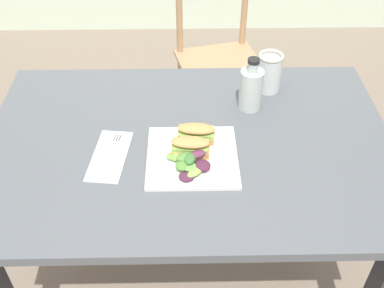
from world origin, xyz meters
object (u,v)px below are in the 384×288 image
Objects in this scene: dining_table at (189,171)px; mason_jar_iced_tea at (269,74)px; sandwich_half_back at (196,132)px; plate_lunch at (192,157)px; chair_wooden_far at (219,60)px; bottle_cold_brew at (251,91)px; sandwich_half_front at (190,146)px; fork_on_napkin at (111,151)px.

mason_jar_iced_tea reaches higher than dining_table.
plate_lunch is at bearing -100.36° from sandwich_half_back.
bottle_cold_brew is (0.04, -0.78, 0.36)m from chair_wooden_far.
sandwich_half_back is 0.64× the size of bottle_cold_brew.
sandwich_half_back reaches higher than dining_table.
bottle_cold_brew is (0.20, 0.24, 0.03)m from sandwich_half_front.
sandwich_half_front is 1.00× the size of sandwich_half_back.
plate_lunch is 0.45m from mason_jar_iced_tea.
bottle_cold_brew is at bearing 49.79° from sandwich_half_front.
fork_on_napkin is 1.01× the size of bottle_cold_brew.
dining_table is at bearing -139.74° from bottle_cold_brew.
dining_table is at bearing 10.99° from fork_on_napkin.
dining_table is at bearing -135.21° from mason_jar_iced_tea.
bottle_cold_brew is (0.44, 0.22, 0.06)m from fork_on_napkin.
chair_wooden_far is 1.09m from sandwich_half_front.
plate_lunch reaches higher than fork_on_napkin.
sandwich_half_front is 0.64× the size of fork_on_napkin.
sandwich_half_front is at bearing 117.13° from plate_lunch.
plate_lunch is 2.25× the size of sandwich_half_front.
sandwich_half_back is at bearing -8.66° from dining_table.
plate_lunch is 0.08m from sandwich_half_back.
fork_on_napkin is at bearing -147.71° from mason_jar_iced_tea.
chair_wooden_far is at bearing 99.69° from mason_jar_iced_tea.
dining_table is 0.33m from bottle_cold_brew.
bottle_cold_brew reaches higher than plate_lunch.
bottle_cold_brew is at bearing 44.08° from sandwich_half_back.
sandwich_half_front reaches higher than dining_table.
sandwich_half_front is 0.64× the size of bottle_cold_brew.
sandwich_half_front is (-0.01, 0.01, 0.03)m from plate_lunch.
mason_jar_iced_tea is at bearing -80.31° from chair_wooden_far.
fork_on_napkin is 0.49m from bottle_cold_brew.
plate_lunch is 1.43× the size of fork_on_napkin.
mason_jar_iced_tea is at bearing 47.49° from sandwich_half_back.
fork_on_napkin is 1.34× the size of mason_jar_iced_tea.
plate_lunch is 1.92× the size of mason_jar_iced_tea.
bottle_cold_brew is at bearing -125.79° from mason_jar_iced_tea.
chair_wooden_far is at bearing 80.23° from dining_table.
chair_wooden_far is at bearing 81.55° from sandwich_half_back.
sandwich_half_back reaches higher than plate_lunch.
sandwich_half_back is 0.86× the size of mason_jar_iced_tea.
fork_on_napkin is at bearing 172.96° from plate_lunch.
plate_lunch is at bearing -98.58° from chair_wooden_far.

